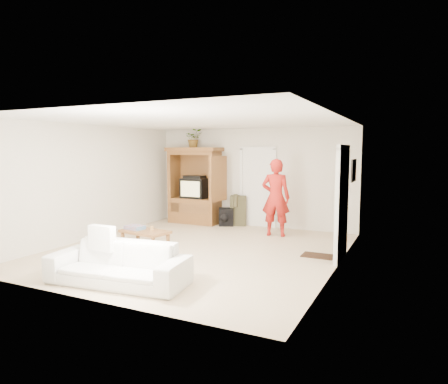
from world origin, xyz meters
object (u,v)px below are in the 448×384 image
object	(u,v)px
man	(276,198)
sofa	(118,263)
armoire	(196,191)
coffee_table	(145,233)

from	to	relation	value
man	sofa	xyz separation A→B (m)	(-1.07, -4.31, -0.60)
man	sofa	distance (m)	4.48
armoire	man	xyz separation A→B (m)	(2.55, -0.65, 0.01)
sofa	coffee_table	xyz separation A→B (m)	(-0.98, 1.97, 0.02)
man	coffee_table	size ratio (longest dim) A/B	1.68
armoire	coffee_table	world-z (taller)	armoire
man	armoire	bearing A→B (deg)	-22.36
armoire	sofa	xyz separation A→B (m)	(1.48, -4.96, -0.60)
armoire	man	world-z (taller)	armoire
coffee_table	sofa	bearing A→B (deg)	-54.54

